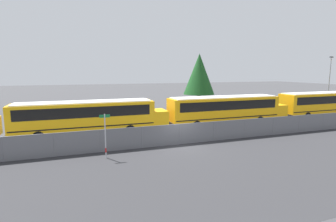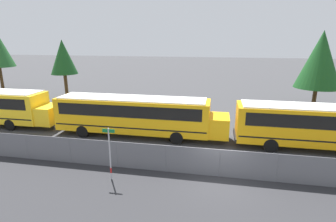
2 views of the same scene
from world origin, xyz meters
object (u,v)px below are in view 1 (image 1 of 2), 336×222
at_px(school_bus_3, 227,108).
at_px(tree_0, 199,74).
at_px(school_bus_2, 89,115).
at_px(school_bus_4, 325,102).
at_px(street_sign, 105,135).
at_px(light_pole, 329,79).

distance_m(school_bus_3, tree_0, 13.97).
height_order(school_bus_2, tree_0, tree_0).
relative_size(school_bus_4, tree_0, 1.62).
relative_size(school_bus_3, street_sign, 4.56).
bearing_deg(tree_0, street_sign, -129.99).
distance_m(school_bus_3, school_bus_4, 14.83).
distance_m(light_pole, tree_0, 22.24).
bearing_deg(school_bus_4, school_bus_2, -179.44).
bearing_deg(school_bus_3, light_pole, 18.42).
bearing_deg(school_bus_2, school_bus_4, 0.56).
bearing_deg(light_pole, school_bus_3, -161.58).
distance_m(school_bus_4, street_sign, 29.24).
xyz_separation_m(school_bus_3, light_pole, (24.81, 8.26, 2.61)).
bearing_deg(school_bus_2, tree_0, 36.82).
xyz_separation_m(school_bus_2, street_sign, (0.70, -6.87, -0.27)).
height_order(school_bus_4, tree_0, tree_0).
height_order(school_bus_2, school_bus_4, same).
bearing_deg(school_bus_2, light_pole, 11.71).
xyz_separation_m(school_bus_3, street_sign, (-13.53, -6.70, -0.27)).
bearing_deg(school_bus_3, school_bus_4, 1.77).
xyz_separation_m(school_bus_2, school_bus_4, (29.04, 0.29, 0.00)).
relative_size(school_bus_2, street_sign, 4.56).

